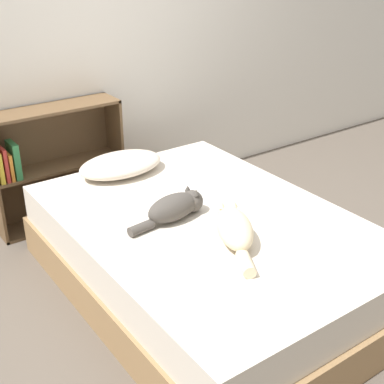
{
  "coord_description": "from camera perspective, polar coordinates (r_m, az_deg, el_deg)",
  "views": [
    {
      "loc": [
        -1.59,
        -2.09,
        1.91
      ],
      "look_at": [
        0.0,
        0.16,
        0.57
      ],
      "focal_mm": 50.0,
      "sensor_mm": 36.0,
      "label": 1
    }
  ],
  "objects": [
    {
      "name": "ground_plane",
      "position": [
        3.25,
        1.61,
        -10.08
      ],
      "size": [
        8.0,
        8.0,
        0.0
      ],
      "primitive_type": "plane",
      "color": "brown"
    },
    {
      "name": "wall_back",
      "position": [
        3.94,
        -11.47,
        15.86
      ],
      "size": [
        8.0,
        0.06,
        2.5
      ],
      "color": "white",
      "rests_on": "ground_plane"
    },
    {
      "name": "bed",
      "position": [
        3.12,
        1.66,
        -6.63
      ],
      "size": [
        1.45,
        2.07,
        0.47
      ],
      "color": "#99754C",
      "rests_on": "ground_plane"
    },
    {
      "name": "pillow",
      "position": [
        3.55,
        -7.61,
        2.93
      ],
      "size": [
        0.57,
        0.36,
        0.13
      ],
      "color": "beige",
      "rests_on": "bed"
    },
    {
      "name": "cat_light",
      "position": [
        2.75,
        4.53,
        -3.87
      ],
      "size": [
        0.35,
        0.53,
        0.15
      ],
      "rotation": [
        0.0,
        0.0,
        1.1
      ],
      "color": "beige",
      "rests_on": "bed"
    },
    {
      "name": "cat_dark",
      "position": [
        2.96,
        -1.73,
        -1.6
      ],
      "size": [
        0.5,
        0.19,
        0.15
      ],
      "rotation": [
        0.0,
        0.0,
        0.11
      ],
      "color": "#47423D",
      "rests_on": "bed"
    },
    {
      "name": "bookshelf",
      "position": [
        3.91,
        -14.83,
        2.95
      ],
      "size": [
        0.93,
        0.26,
        0.85
      ],
      "color": "brown",
      "rests_on": "ground_plane"
    }
  ]
}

